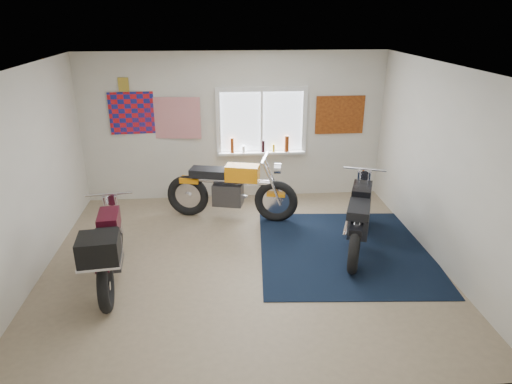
{
  "coord_description": "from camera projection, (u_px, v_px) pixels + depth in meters",
  "views": [
    {
      "loc": [
        -0.29,
        -5.68,
        3.35
      ],
      "look_at": [
        0.22,
        0.4,
        0.91
      ],
      "focal_mm": 32.0,
      "sensor_mm": 36.0,
      "label": 1
    }
  ],
  "objects": [
    {
      "name": "ground",
      "position": [
        243.0,
        262.0,
        6.52
      ],
      "size": [
        5.5,
        5.5,
        0.0
      ],
      "primitive_type": "plane",
      "color": "#9E896B",
      "rests_on": "ground"
    },
    {
      "name": "room_shell",
      "position": [
        242.0,
        152.0,
        5.91
      ],
      "size": [
        5.5,
        5.5,
        5.5
      ],
      "color": "white",
      "rests_on": "ground"
    },
    {
      "name": "navy_rug",
      "position": [
        345.0,
        250.0,
        6.82
      ],
      "size": [
        2.69,
        2.78,
        0.01
      ],
      "primitive_type": "cube",
      "rotation": [
        0.0,
        0.0,
        -0.07
      ],
      "color": "black",
      "rests_on": "ground"
    },
    {
      "name": "window_assembly",
      "position": [
        262.0,
        126.0,
        8.33
      ],
      "size": [
        1.66,
        0.17,
        1.26
      ],
      "color": "white",
      "rests_on": "room_shell"
    },
    {
      "name": "oil_bottles",
      "position": [
        265.0,
        145.0,
        8.4
      ],
      "size": [
        1.09,
        0.09,
        0.3
      ],
      "color": "#8E3B14",
      "rests_on": "window_assembly"
    },
    {
      "name": "flag_display",
      "position": [
        123.0,
        85.0,
        7.87
      ],
      "size": [
        1.6,
        0.1,
        1.17
      ],
      "color": "red",
      "rests_on": "room_shell"
    },
    {
      "name": "triumph_poster",
      "position": [
        340.0,
        115.0,
        8.39
      ],
      "size": [
        0.9,
        0.03,
        0.7
      ],
      "primitive_type": "cube",
      "color": "#A54C14",
      "rests_on": "room_shell"
    },
    {
      "name": "yellow_triumph",
      "position": [
        231.0,
        191.0,
        7.72
      ],
      "size": [
        2.24,
        0.82,
        1.14
      ],
      "rotation": [
        0.0,
        0.0,
        -0.25
      ],
      "color": "black",
      "rests_on": "ground"
    },
    {
      "name": "black_chrome_bike",
      "position": [
        359.0,
        218.0,
        6.75
      ],
      "size": [
        0.95,
        2.04,
        1.09
      ],
      "rotation": [
        0.0,
        0.0,
        1.21
      ],
      "color": "black",
      "rests_on": "navy_rug"
    },
    {
      "name": "maroon_tourer",
      "position": [
        108.0,
        248.0,
        5.78
      ],
      "size": [
        0.7,
        2.04,
        1.03
      ],
      "rotation": [
        0.0,
        0.0,
        1.68
      ],
      "color": "black",
      "rests_on": "ground"
    }
  ]
}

